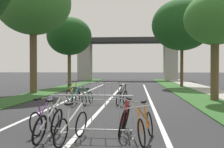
# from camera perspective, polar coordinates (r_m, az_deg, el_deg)

# --- Properties ---
(grass_verge_left) EXTENTS (2.01, 49.08, 0.05)m
(grass_verge_left) POSITION_cam_1_polar(r_m,az_deg,el_deg) (24.30, -10.71, -2.98)
(grass_verge_left) COLOR #2D5B26
(grass_verge_left) RESTS_ON ground
(grass_verge_right) EXTENTS (2.01, 49.08, 0.05)m
(grass_verge_right) POSITION_cam_1_polar(r_m,az_deg,el_deg) (23.66, 13.59, -3.10)
(grass_verge_right) COLOR #2D5B26
(grass_verge_right) RESTS_ON ground
(sidewalk_path_right) EXTENTS (2.11, 49.08, 0.08)m
(sidewalk_path_right) POSITION_cam_1_polar(r_m,az_deg,el_deg) (24.05, 18.46, -3.02)
(sidewalk_path_right) COLOR #9E9B93
(sidewalk_path_right) RESTS_ON ground
(lane_stripe_center) EXTENTS (0.14, 28.40, 0.01)m
(lane_stripe_center) POSITION_cam_1_polar(r_m,az_deg,el_deg) (17.60, 0.02, -4.53)
(lane_stripe_center) COLOR silver
(lane_stripe_center) RESTS_ON ground
(lane_stripe_right_lane) EXTENTS (0.14, 28.40, 0.01)m
(lane_stripe_right_lane) POSITION_cam_1_polar(r_m,az_deg,el_deg) (17.55, 7.31, -4.55)
(lane_stripe_right_lane) COLOR silver
(lane_stripe_right_lane) RESTS_ON ground
(lane_stripe_left_lane) EXTENTS (0.14, 28.40, 0.01)m
(lane_stripe_left_lane) POSITION_cam_1_polar(r_m,az_deg,el_deg) (17.93, -7.10, -4.43)
(lane_stripe_left_lane) COLOR silver
(lane_stripe_left_lane) RESTS_ON ground
(overpass_bridge) EXTENTS (16.98, 3.83, 6.39)m
(overpass_bridge) POSITION_cam_1_polar(r_m,az_deg,el_deg) (43.93, 3.02, 4.36)
(overpass_bridge) COLOR #2D2D30
(overpass_bridge) RESTS_ON ground
(tree_left_oak_near) EXTENTS (5.31, 5.31, 8.61)m
(tree_left_oak_near) POSITION_cam_1_polar(r_m,az_deg,el_deg) (21.42, -15.36, 13.42)
(tree_left_oak_near) COLOR brown
(tree_left_oak_near) RESTS_ON ground
(tree_left_maple_mid) EXTENTS (4.22, 4.22, 6.61)m
(tree_left_maple_mid) POSITION_cam_1_polar(r_m,az_deg,el_deg) (27.69, -8.47, 7.40)
(tree_left_maple_mid) COLOR brown
(tree_left_maple_mid) RESTS_ON ground
(tree_right_cypress_far) EXTENTS (3.25, 3.25, 5.73)m
(tree_right_cypress_far) POSITION_cam_1_polar(r_m,az_deg,el_deg) (16.37, 19.73, 10.08)
(tree_right_cypress_far) COLOR brown
(tree_right_cypress_far) RESTS_ON ground
(tree_right_pine_near) EXTENTS (5.61, 5.61, 8.21)m
(tree_right_pine_near) POSITION_cam_1_polar(r_m,az_deg,el_deg) (28.02, 13.69, 9.41)
(tree_right_pine_near) COLOR #4C3823
(tree_right_pine_near) RESTS_ON ground
(crowd_barrier_nearest) EXTENTS (2.15, 0.53, 1.05)m
(crowd_barrier_nearest) POSITION_cam_1_polar(r_m,az_deg,el_deg) (7.25, -4.06, -8.32)
(crowd_barrier_nearest) COLOR #ADADB2
(crowd_barrier_nearest) RESTS_ON ground
(crowd_barrier_second) EXTENTS (2.15, 0.55, 1.05)m
(crowd_barrier_second) POSITION_cam_1_polar(r_m,az_deg,el_deg) (14.02, -2.95, -3.83)
(crowd_barrier_second) COLOR #ADADB2
(crowd_barrier_second) RESTS_ON ground
(bicycle_white_0) EXTENTS (0.63, 1.67, 0.95)m
(bicycle_white_0) POSITION_cam_1_polar(r_m,az_deg,el_deg) (6.79, -7.96, -10.22)
(bicycle_white_0) COLOR black
(bicycle_white_0) RESTS_ON ground
(bicycle_yellow_1) EXTENTS (0.54, 1.72, 1.03)m
(bicycle_yellow_1) POSITION_cam_1_polar(r_m,az_deg,el_deg) (14.86, -7.68, -4.07)
(bicycle_yellow_1) COLOR black
(bicycle_yellow_1) RESTS_ON ground
(bicycle_red_2) EXTENTS (0.55, 1.67, 0.99)m
(bicycle_red_2) POSITION_cam_1_polar(r_m,az_deg,el_deg) (7.62, 2.52, -8.89)
(bicycle_red_2) COLOR black
(bicycle_red_2) RESTS_ON ground
(bicycle_teal_3) EXTENTS (0.59, 1.61, 0.88)m
(bicycle_teal_3) POSITION_cam_1_polar(r_m,az_deg,el_deg) (13.66, -7.46, -4.64)
(bicycle_teal_3) COLOR black
(bicycle_teal_3) RESTS_ON ground
(bicycle_purple_4) EXTENTS (0.53, 1.67, 0.95)m
(bicycle_purple_4) POSITION_cam_1_polar(r_m,az_deg,el_deg) (8.01, -13.07, -8.55)
(bicycle_purple_4) COLOR black
(bicycle_purple_4) RESTS_ON ground
(bicycle_black_5) EXTENTS (0.65, 1.69, 1.01)m
(bicycle_black_5) POSITION_cam_1_polar(r_m,az_deg,el_deg) (13.56, 1.99, -4.59)
(bicycle_black_5) COLOR black
(bicycle_black_5) RESTS_ON ground
(bicycle_green_6) EXTENTS (0.55, 1.57, 0.96)m
(bicycle_green_6) POSITION_cam_1_polar(r_m,az_deg,el_deg) (13.62, -4.92, -4.68)
(bicycle_green_6) COLOR black
(bicycle_green_6) RESTS_ON ground
(bicycle_orange_7) EXTENTS (0.70, 1.67, 0.93)m
(bicycle_orange_7) POSITION_cam_1_polar(r_m,az_deg,el_deg) (6.84, 6.67, -10.16)
(bicycle_orange_7) COLOR black
(bicycle_orange_7) RESTS_ON ground
(bicycle_silver_8) EXTENTS (0.57, 1.72, 1.04)m
(bicycle_silver_8) POSITION_cam_1_polar(r_m,az_deg,el_deg) (7.07, -12.36, -9.65)
(bicycle_silver_8) COLOR black
(bicycle_silver_8) RESTS_ON ground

